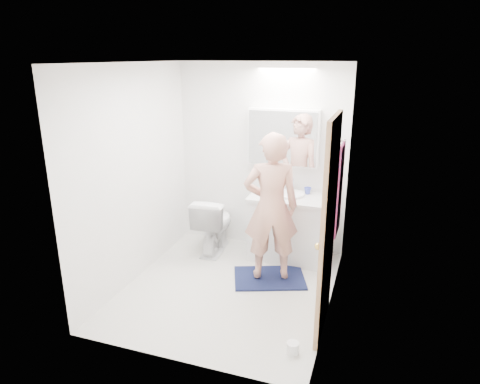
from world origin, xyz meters
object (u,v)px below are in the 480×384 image
at_px(person, 271,207).
at_px(toilet_paper_roll, 293,348).
at_px(medicine_cabinet, 283,137).
at_px(toilet, 214,224).
at_px(soap_bottle_a, 273,182).
at_px(soap_bottle_b, 276,184).
at_px(toothbrush_cup, 308,191).
at_px(vanity_cabinet, 288,229).

xyz_separation_m(person, toilet_paper_roll, (0.52, -1.18, -0.83)).
bearing_deg(medicine_cabinet, toilet_paper_roll, -73.36).
height_order(toilet, toilet_paper_roll, toilet).
distance_m(medicine_cabinet, soap_bottle_a, 0.58).
distance_m(person, toilet_paper_roll, 1.53).
xyz_separation_m(soap_bottle_b, toilet_paper_roll, (0.67, -1.98, -0.85)).
xyz_separation_m(medicine_cabinet, toilet, (-0.82, -0.33, -1.13)).
bearing_deg(toothbrush_cup, toilet, -166.62).
relative_size(soap_bottle_a, toilet_paper_roll, 2.00).
height_order(vanity_cabinet, soap_bottle_b, soap_bottle_b).
height_order(toilet, toothbrush_cup, toothbrush_cup).
bearing_deg(medicine_cabinet, toilet, -158.28).
bearing_deg(toilet_paper_roll, toothbrush_cup, 97.55).
bearing_deg(soap_bottle_b, vanity_cabinet, -41.21).
bearing_deg(toilet, soap_bottle_b, -163.04).
bearing_deg(toilet, toilet_paper_roll, 125.57).
distance_m(medicine_cabinet, soap_bottle_b, 0.61).
xyz_separation_m(vanity_cabinet, person, (-0.06, -0.62, 0.49)).
height_order(person, soap_bottle_b, person).
xyz_separation_m(vanity_cabinet, soap_bottle_b, (-0.21, 0.18, 0.51)).
bearing_deg(medicine_cabinet, soap_bottle_b, -155.08).
height_order(toilet, soap_bottle_b, soap_bottle_b).
bearing_deg(soap_bottle_a, toilet, -159.64).
bearing_deg(toilet, vanity_cabinet, -177.63).
xyz_separation_m(person, soap_bottle_a, (-0.18, 0.77, 0.05)).
distance_m(vanity_cabinet, soap_bottle_a, 0.61).
distance_m(vanity_cabinet, person, 0.79).
height_order(person, soap_bottle_a, person).
relative_size(toilet, soap_bottle_a, 3.42).
xyz_separation_m(toilet, toothbrush_cup, (1.16, 0.28, 0.49)).
xyz_separation_m(medicine_cabinet, person, (0.08, -0.83, -0.62)).
distance_m(toilet, soap_bottle_b, 0.96).
distance_m(toilet, toothbrush_cup, 1.28).
relative_size(person, toothbrush_cup, 18.45).
relative_size(vanity_cabinet, person, 0.54).
distance_m(vanity_cabinet, toilet_paper_roll, 1.89).
distance_m(toilet, person, 1.14).
xyz_separation_m(soap_bottle_a, soap_bottle_b, (0.04, 0.03, -0.03)).
height_order(medicine_cabinet, toilet_paper_roll, medicine_cabinet).
bearing_deg(person, toothbrush_cup, -129.01).
height_order(soap_bottle_b, toothbrush_cup, soap_bottle_b).
height_order(vanity_cabinet, soap_bottle_a, soap_bottle_a).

